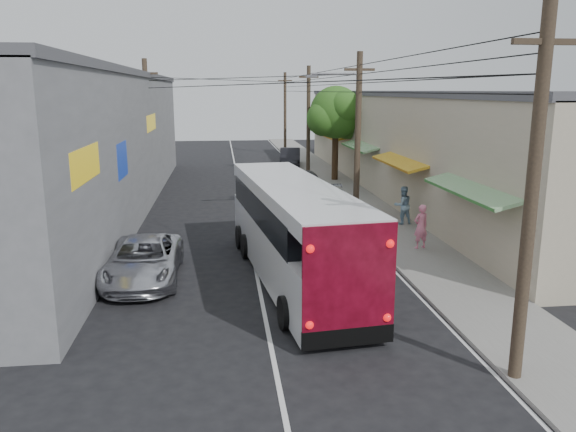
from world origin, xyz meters
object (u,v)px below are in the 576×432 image
object	(u,v)px
parked_suv	(333,208)
pedestrian_near	(421,227)
coach_bus	(292,230)
pedestrian_far	(403,205)
parked_car_mid	(305,184)
parked_car_far	(290,157)
jeepney	(144,260)

from	to	relation	value
parked_suv	pedestrian_near	distance (m)	5.49
coach_bus	pedestrian_far	distance (m)	9.19
parked_suv	pedestrian_far	xyz separation A→B (m)	(3.21, -0.69, 0.22)
pedestrian_near	parked_car_mid	bearing A→B (deg)	-94.17
parked_car_far	pedestrian_near	xyz separation A→B (m)	(2.07, -25.77, 0.23)
coach_bus	parked_car_far	distance (m)	28.70
coach_bus	parked_car_mid	distance (m)	14.85
coach_bus	jeepney	xyz separation A→B (m)	(-4.99, 0.38, -0.99)
jeepney	pedestrian_far	size ratio (longest dim) A/B	2.86
pedestrian_far	coach_bus	bearing A→B (deg)	38.97
parked_car_mid	pedestrian_near	distance (m)	12.23
coach_bus	parked_suv	world-z (taller)	coach_bus
jeepney	parked_suv	xyz separation A→B (m)	(7.87, 7.16, 0.08)
pedestrian_near	jeepney	bearing A→B (deg)	-5.19
jeepney	pedestrian_near	size ratio (longest dim) A/B	2.89
jeepney	parked_car_mid	xyz separation A→B (m)	(7.60, 14.21, 0.11)
parked_car_mid	pedestrian_far	world-z (taller)	pedestrian_far
parked_car_far	pedestrian_far	distance (m)	21.80
pedestrian_near	parked_suv	bearing A→B (deg)	-79.46
pedestrian_near	pedestrian_far	distance (m)	4.18
jeepney	pedestrian_near	distance (m)	10.73
jeepney	parked_car_far	world-z (taller)	parked_car_far
parked_car_far	parked_suv	bearing A→B (deg)	-83.80
jeepney	pedestrian_near	bearing A→B (deg)	12.60
parked_suv	parked_car_far	xyz separation A→B (m)	(0.53, 20.94, -0.01)
pedestrian_far	pedestrian_near	bearing A→B (deg)	72.24
parked_suv	pedestrian_far	bearing A→B (deg)	-11.37
jeepney	parked_car_far	size ratio (longest dim) A/B	1.08
parked_car_far	pedestrian_near	world-z (taller)	pedestrian_near
coach_bus	parked_suv	distance (m)	8.12
parked_car_mid	pedestrian_near	bearing A→B (deg)	-79.26
coach_bus	pedestrian_near	xyz separation A→B (m)	(5.48, 2.71, -0.69)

